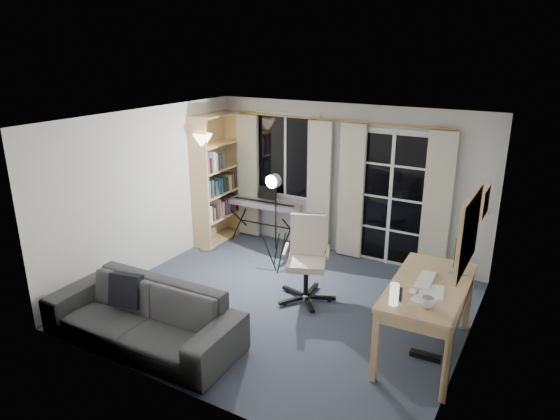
% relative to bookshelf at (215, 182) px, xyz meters
% --- Properties ---
extents(floor, '(4.50, 4.00, 0.02)m').
position_rel_bookshelf_xyz_m(floor, '(2.13, -1.43, -1.04)').
color(floor, '#333C4A').
rests_on(floor, ground).
extents(window, '(1.20, 0.08, 1.40)m').
position_rel_bookshelf_xyz_m(window, '(1.08, 0.55, 0.47)').
color(window, white).
rests_on(window, floor).
extents(french_door, '(1.32, 0.09, 2.11)m').
position_rel_bookshelf_xyz_m(french_door, '(2.88, 0.55, -0.01)').
color(french_door, white).
rests_on(french_door, floor).
extents(curtains, '(3.60, 0.07, 2.13)m').
position_rel_bookshelf_xyz_m(curtains, '(1.99, 0.45, 0.06)').
color(curtains, gold).
rests_on(curtains, floor).
extents(bookshelf, '(0.39, 1.03, 2.18)m').
position_rel_bookshelf_xyz_m(bookshelf, '(0.00, 0.00, 0.00)').
color(bookshelf, tan).
rests_on(bookshelf, floor).
extents(torchiere_lamp, '(0.39, 0.39, 1.92)m').
position_rel_bookshelf_xyz_m(torchiere_lamp, '(0.15, -0.44, 0.51)').
color(torchiere_lamp, '#B2B2B7').
rests_on(torchiere_lamp, floor).
extents(keyboard_piano, '(1.27, 0.65, 0.91)m').
position_rel_bookshelf_xyz_m(keyboard_piano, '(0.82, 0.27, -0.35)').
color(keyboard_piano, black).
rests_on(keyboard_piano, floor).
extents(studio_light, '(0.29, 0.30, 1.52)m').
position_rel_bookshelf_xyz_m(studio_light, '(1.51, -0.60, 0.19)').
color(studio_light, black).
rests_on(studio_light, floor).
extents(office_chair, '(0.78, 0.76, 1.12)m').
position_rel_bookshelf_xyz_m(office_chair, '(2.29, -1.05, -0.38)').
color(office_chair, black).
rests_on(office_chair, floor).
extents(desk, '(0.84, 1.58, 0.83)m').
position_rel_bookshelf_xyz_m(desk, '(4.01, -1.58, -0.31)').
color(desk, tan).
rests_on(desk, floor).
extents(monitor, '(0.20, 0.60, 0.52)m').
position_rel_bookshelf_xyz_m(monitor, '(4.20, -1.13, 0.11)').
color(monitor, silver).
rests_on(monitor, desk).
extents(desk_clutter, '(0.47, 0.95, 1.05)m').
position_rel_bookshelf_xyz_m(desk_clutter, '(3.94, -1.83, -0.39)').
color(desk_clutter, white).
rests_on(desk_clutter, desk).
extents(mug, '(0.14, 0.11, 0.14)m').
position_rel_bookshelf_xyz_m(mug, '(4.11, -2.08, -0.14)').
color(mug, silver).
rests_on(mug, desk).
extents(wall_mirror, '(0.04, 0.94, 0.74)m').
position_rel_bookshelf_xyz_m(wall_mirror, '(4.35, -1.78, 0.52)').
color(wall_mirror, tan).
rests_on(wall_mirror, floor).
extents(framed_print, '(0.03, 0.42, 0.32)m').
position_rel_bookshelf_xyz_m(framed_print, '(4.36, -0.88, 0.57)').
color(framed_print, tan).
rests_on(framed_print, floor).
extents(wall_shelf, '(0.16, 0.30, 0.18)m').
position_rel_bookshelf_xyz_m(wall_shelf, '(4.29, -0.38, 0.37)').
color(wall_shelf, tan).
rests_on(wall_shelf, floor).
extents(sofa, '(2.32, 0.75, 0.90)m').
position_rel_bookshelf_xyz_m(sofa, '(1.20, -2.98, -0.58)').
color(sofa, '#313134').
rests_on(sofa, floor).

